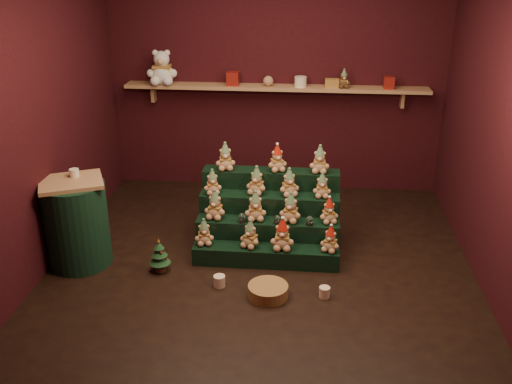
# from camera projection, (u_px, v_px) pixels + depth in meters

# --- Properties ---
(ground) EXTENTS (4.00, 4.00, 0.00)m
(ground) POSITION_uv_depth(u_px,v_px,m) (262.00, 262.00, 5.54)
(ground) COLOR black
(ground) RESTS_ON ground
(back_wall) EXTENTS (4.00, 0.10, 2.80)m
(back_wall) POSITION_uv_depth(u_px,v_px,m) (276.00, 76.00, 6.87)
(back_wall) COLOR black
(back_wall) RESTS_ON ground
(front_wall) EXTENTS (4.00, 0.10, 2.80)m
(front_wall) POSITION_uv_depth(u_px,v_px,m) (231.00, 228.00, 3.11)
(front_wall) COLOR black
(front_wall) RESTS_ON ground
(left_wall) EXTENTS (0.10, 4.00, 2.80)m
(left_wall) POSITION_uv_depth(u_px,v_px,m) (37.00, 117.00, 5.17)
(left_wall) COLOR black
(left_wall) RESTS_ON ground
(right_wall) EXTENTS (0.10, 4.00, 2.80)m
(right_wall) POSITION_uv_depth(u_px,v_px,m) (504.00, 130.00, 4.81)
(right_wall) COLOR black
(right_wall) RESTS_ON ground
(back_shelf) EXTENTS (3.60, 0.26, 0.24)m
(back_shelf) POSITION_uv_depth(u_px,v_px,m) (275.00, 88.00, 6.75)
(back_shelf) COLOR tan
(back_shelf) RESTS_ON ground
(riser_tier_front) EXTENTS (1.40, 0.22, 0.18)m
(riser_tier_front) POSITION_uv_depth(u_px,v_px,m) (266.00, 256.00, 5.48)
(riser_tier_front) COLOR black
(riser_tier_front) RESTS_ON ground
(riser_tier_midfront) EXTENTS (1.40, 0.22, 0.36)m
(riser_tier_midfront) POSITION_uv_depth(u_px,v_px,m) (268.00, 237.00, 5.64)
(riser_tier_midfront) COLOR black
(riser_tier_midfront) RESTS_ON ground
(riser_tier_midback) EXTENTS (1.40, 0.22, 0.54)m
(riser_tier_midback) POSITION_uv_depth(u_px,v_px,m) (269.00, 219.00, 5.81)
(riser_tier_midback) COLOR black
(riser_tier_midback) RESTS_ON ground
(riser_tier_back) EXTENTS (1.40, 0.22, 0.72)m
(riser_tier_back) POSITION_uv_depth(u_px,v_px,m) (271.00, 202.00, 5.98)
(riser_tier_back) COLOR black
(riser_tier_back) RESTS_ON ground
(teddy_0) EXTENTS (0.22, 0.20, 0.26)m
(teddy_0) POSITION_uv_depth(u_px,v_px,m) (204.00, 232.00, 5.46)
(teddy_0) COLOR tan
(teddy_0) RESTS_ON riser_tier_front
(teddy_1) EXTENTS (0.25, 0.24, 0.27)m
(teddy_1) POSITION_uv_depth(u_px,v_px,m) (250.00, 234.00, 5.40)
(teddy_1) COLOR tan
(teddy_1) RESTS_ON riser_tier_front
(teddy_2) EXTENTS (0.22, 0.20, 0.31)m
(teddy_2) POSITION_uv_depth(u_px,v_px,m) (282.00, 234.00, 5.36)
(teddy_2) COLOR tan
(teddy_2) RESTS_ON riser_tier_front
(teddy_3) EXTENTS (0.23, 0.22, 0.26)m
(teddy_3) POSITION_uv_depth(u_px,v_px,m) (331.00, 239.00, 5.33)
(teddy_3) COLOR tan
(teddy_3) RESTS_ON riser_tier_front
(teddy_4) EXTENTS (0.24, 0.22, 0.29)m
(teddy_4) POSITION_uv_depth(u_px,v_px,m) (215.00, 204.00, 5.57)
(teddy_4) COLOR tan
(teddy_4) RESTS_ON riser_tier_midfront
(teddy_5) EXTENTS (0.24, 0.22, 0.29)m
(teddy_5) POSITION_uv_depth(u_px,v_px,m) (255.00, 206.00, 5.54)
(teddy_5) COLOR tan
(teddy_5) RESTS_ON riser_tier_midfront
(teddy_6) EXTENTS (0.25, 0.24, 0.30)m
(teddy_6) POSITION_uv_depth(u_px,v_px,m) (291.00, 207.00, 5.50)
(teddy_6) COLOR tan
(teddy_6) RESTS_ON riser_tier_midfront
(teddy_7) EXTENTS (0.22, 0.21, 0.26)m
(teddy_7) POSITION_uv_depth(u_px,v_px,m) (329.00, 210.00, 5.49)
(teddy_7) COLOR tan
(teddy_7) RESTS_ON riser_tier_midfront
(teddy_8) EXTENTS (0.22, 0.21, 0.25)m
(teddy_8) POSITION_uv_depth(u_px,v_px,m) (212.00, 182.00, 5.69)
(teddy_8) COLOR tan
(teddy_8) RESTS_ON riser_tier_midback
(teddy_9) EXTENTS (0.25, 0.24, 0.28)m
(teddy_9) POSITION_uv_depth(u_px,v_px,m) (257.00, 181.00, 5.68)
(teddy_9) COLOR tan
(teddy_9) RESTS_ON riser_tier_midback
(teddy_10) EXTENTS (0.25, 0.24, 0.28)m
(teddy_10) POSITION_uv_depth(u_px,v_px,m) (289.00, 182.00, 5.64)
(teddy_10) COLOR tan
(teddy_10) RESTS_ON riser_tier_midback
(teddy_11) EXTENTS (0.19, 0.17, 0.25)m
(teddy_11) POSITION_uv_depth(u_px,v_px,m) (322.00, 185.00, 5.61)
(teddy_11) COLOR tan
(teddy_11) RESTS_ON riser_tier_midback
(teddy_12) EXTENTS (0.23, 0.22, 0.28)m
(teddy_12) POSITION_uv_depth(u_px,v_px,m) (225.00, 157.00, 5.80)
(teddy_12) COLOR tan
(teddy_12) RESTS_ON riser_tier_back
(teddy_13) EXTENTS (0.24, 0.23, 0.27)m
(teddy_13) POSITION_uv_depth(u_px,v_px,m) (277.00, 158.00, 5.77)
(teddy_13) COLOR tan
(teddy_13) RESTS_ON riser_tier_back
(teddy_14) EXTENTS (0.20, 0.19, 0.28)m
(teddy_14) POSITION_uv_depth(u_px,v_px,m) (320.00, 159.00, 5.73)
(teddy_14) COLOR tan
(teddy_14) RESTS_ON riser_tier_back
(snow_globe_a) EXTENTS (0.07, 0.07, 0.10)m
(snow_globe_a) POSITION_uv_depth(u_px,v_px,m) (242.00, 218.00, 5.52)
(snow_globe_a) COLOR black
(snow_globe_a) RESTS_ON riser_tier_midfront
(snow_globe_b) EXTENTS (0.07, 0.07, 0.09)m
(snow_globe_b) POSITION_uv_depth(u_px,v_px,m) (277.00, 219.00, 5.49)
(snow_globe_b) COLOR black
(snow_globe_b) RESTS_ON riser_tier_midfront
(snow_globe_c) EXTENTS (0.07, 0.07, 0.09)m
(snow_globe_c) POSITION_uv_depth(u_px,v_px,m) (309.00, 221.00, 5.46)
(snow_globe_c) COLOR black
(snow_globe_c) RESTS_ON riser_tier_midfront
(side_table) EXTENTS (0.70, 0.66, 0.86)m
(side_table) POSITION_uv_depth(u_px,v_px,m) (76.00, 223.00, 5.38)
(side_table) COLOR tan
(side_table) RESTS_ON ground
(table_ornament) EXTENTS (0.09, 0.09, 0.07)m
(table_ornament) POSITION_uv_depth(u_px,v_px,m) (74.00, 173.00, 5.29)
(table_ornament) COLOR beige
(table_ornament) RESTS_ON side_table
(mini_christmas_tree) EXTENTS (0.20, 0.20, 0.34)m
(mini_christmas_tree) POSITION_uv_depth(u_px,v_px,m) (160.00, 256.00, 5.33)
(mini_christmas_tree) COLOR #4D2E1B
(mini_christmas_tree) RESTS_ON ground
(mug_left) EXTENTS (0.11, 0.11, 0.11)m
(mug_left) POSITION_uv_depth(u_px,v_px,m) (219.00, 281.00, 5.13)
(mug_left) COLOR beige
(mug_left) RESTS_ON ground
(mug_right) EXTENTS (0.10, 0.10, 0.10)m
(mug_right) POSITION_uv_depth(u_px,v_px,m) (325.00, 292.00, 4.97)
(mug_right) COLOR beige
(mug_right) RESTS_ON ground
(wicker_basket) EXTENTS (0.47, 0.47, 0.11)m
(wicker_basket) POSITION_uv_depth(u_px,v_px,m) (268.00, 291.00, 4.97)
(wicker_basket) COLOR olive
(wicker_basket) RESTS_ON ground
(white_bear) EXTENTS (0.39, 0.36, 0.51)m
(white_bear) POSITION_uv_depth(u_px,v_px,m) (162.00, 63.00, 6.72)
(white_bear) COLOR white
(white_bear) RESTS_ON back_shelf
(brown_bear) EXTENTS (0.17, 0.15, 0.21)m
(brown_bear) POSITION_uv_depth(u_px,v_px,m) (344.00, 79.00, 6.60)
(brown_bear) COLOR #4C3219
(brown_bear) RESTS_ON back_shelf
(gift_tin_red_a) EXTENTS (0.14, 0.14, 0.16)m
(gift_tin_red_a) POSITION_uv_depth(u_px,v_px,m) (233.00, 79.00, 6.73)
(gift_tin_red_a) COLOR maroon
(gift_tin_red_a) RESTS_ON back_shelf
(gift_tin_cream) EXTENTS (0.14, 0.14, 0.12)m
(gift_tin_cream) POSITION_uv_depth(u_px,v_px,m) (301.00, 82.00, 6.67)
(gift_tin_cream) COLOR beige
(gift_tin_cream) RESTS_ON back_shelf
(gift_tin_red_b) EXTENTS (0.12, 0.12, 0.14)m
(gift_tin_red_b) POSITION_uv_depth(u_px,v_px,m) (389.00, 83.00, 6.58)
(gift_tin_red_b) COLOR maroon
(gift_tin_red_b) RESTS_ON back_shelf
(shelf_plush_ball) EXTENTS (0.12, 0.12, 0.12)m
(shelf_plush_ball) POSITION_uv_depth(u_px,v_px,m) (268.00, 81.00, 6.70)
(shelf_plush_ball) COLOR tan
(shelf_plush_ball) RESTS_ON back_shelf
(scarf_gift_box) EXTENTS (0.16, 0.10, 0.10)m
(scarf_gift_box) POSITION_uv_depth(u_px,v_px,m) (332.00, 83.00, 6.64)
(scarf_gift_box) COLOR orange
(scarf_gift_box) RESTS_ON back_shelf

